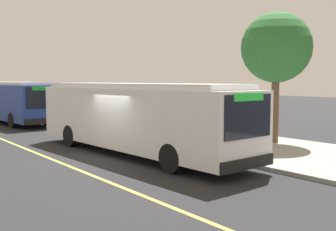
# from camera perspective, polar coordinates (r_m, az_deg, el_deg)

# --- Properties ---
(ground_plane) EXTENTS (120.00, 120.00, 0.00)m
(ground_plane) POSITION_cam_1_polar(r_m,az_deg,el_deg) (16.38, -7.05, -5.90)
(ground_plane) COLOR #232326
(sidewalk_curb) EXTENTS (44.00, 6.40, 0.15)m
(sidewalk_curb) POSITION_cam_1_polar(r_m,az_deg,el_deg) (20.04, 7.93, -3.70)
(sidewalk_curb) COLOR gray
(sidewalk_curb) RESTS_ON ground_plane
(lane_stripe_center) EXTENTS (36.00, 0.14, 0.01)m
(lane_stripe_center) POSITION_cam_1_polar(r_m,az_deg,el_deg) (15.41, -14.16, -6.70)
(lane_stripe_center) COLOR #E0D64C
(lane_stripe_center) RESTS_ON ground_plane
(transit_bus_main) EXTENTS (11.94, 3.14, 2.95)m
(transit_bus_main) POSITION_cam_1_polar(r_m,az_deg,el_deg) (16.90, -4.59, -0.01)
(transit_bus_main) COLOR white
(transit_bus_main) RESTS_ON ground_plane
(transit_bus_second) EXTENTS (11.26, 3.24, 2.95)m
(transit_bus_second) POSITION_cam_1_polar(r_m,az_deg,el_deg) (31.66, -21.15, 1.98)
(transit_bus_second) COLOR navy
(transit_bus_second) RESTS_ON ground_plane
(bus_shelter) EXTENTS (2.90, 1.60, 2.48)m
(bus_shelter) POSITION_cam_1_polar(r_m,az_deg,el_deg) (21.70, 1.38, 1.90)
(bus_shelter) COLOR #333338
(bus_shelter) RESTS_ON sidewalk_curb
(waiting_bench) EXTENTS (1.60, 0.48, 0.95)m
(waiting_bench) POSITION_cam_1_polar(r_m,az_deg,el_deg) (21.60, 1.47, -1.54)
(waiting_bench) COLOR brown
(waiting_bench) RESTS_ON sidewalk_curb
(route_sign_post) EXTENTS (0.44, 0.08, 2.80)m
(route_sign_post) POSITION_cam_1_polar(r_m,az_deg,el_deg) (19.11, 1.32, 1.60)
(route_sign_post) COLOR #333338
(route_sign_post) RESTS_ON sidewalk_curb
(pedestrian_commuter) EXTENTS (0.24, 0.40, 1.69)m
(pedestrian_commuter) POSITION_cam_1_polar(r_m,az_deg,el_deg) (21.48, -1.42, -0.28)
(pedestrian_commuter) COLOR #282D47
(pedestrian_commuter) RESTS_ON sidewalk_curb
(street_tree_near_shelter) EXTENTS (3.28, 3.28, 6.09)m
(street_tree_near_shelter) POSITION_cam_1_polar(r_m,az_deg,el_deg) (19.87, 14.93, 9.10)
(street_tree_near_shelter) COLOR brown
(street_tree_near_shelter) RESTS_ON sidewalk_curb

